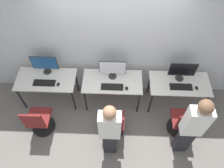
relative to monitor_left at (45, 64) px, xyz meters
name	(u,v)px	position (x,y,z in m)	size (l,w,h in m)	color
ground_plane	(112,112)	(1.37, -0.50, -1.00)	(20.00, 20.00, 0.00)	slate
wall_back	(113,42)	(1.37, 0.24, 0.40)	(12.00, 0.05, 2.80)	#B7BCC1
desk_left	(47,82)	(0.00, -0.19, -0.34)	(1.21, 0.61, 0.75)	silver
monitor_left	(45,64)	(0.00, 0.00, 0.00)	(0.53, 0.17, 0.45)	#2D2D2D
keyboard_left	(44,83)	(0.00, -0.30, -0.24)	(0.44, 0.16, 0.02)	black
mouse_left	(58,84)	(0.29, -0.33, -0.23)	(0.06, 0.09, 0.03)	black
office_chair_left	(39,121)	(-0.06, -0.96, -0.64)	(0.48, 0.48, 0.88)	black
desk_center	(112,84)	(1.37, -0.19, -0.34)	(1.21, 0.61, 0.75)	silver
monitor_center	(113,69)	(1.37, -0.08, 0.00)	(0.53, 0.17, 0.45)	#2D2D2D
keyboard_center	(112,87)	(1.37, -0.35, -0.24)	(0.44, 0.16, 0.02)	black
mouse_center	(127,88)	(1.66, -0.38, -0.23)	(0.06, 0.09, 0.03)	black
office_chair_center	(113,124)	(1.41, -0.96, -0.64)	(0.48, 0.48, 0.88)	black
person_center	(110,131)	(1.37, -1.33, -0.13)	(0.36, 0.21, 1.60)	#232328
desk_right	(179,86)	(2.74, -0.19, -0.34)	(1.21, 0.61, 0.75)	silver
monitor_right	(182,71)	(2.74, -0.08, 0.00)	(0.53, 0.17, 0.45)	#2D2D2D
keyboard_right	(181,87)	(2.74, -0.30, -0.24)	(0.44, 0.16, 0.02)	black
mouse_right	(197,88)	(3.04, -0.31, -0.23)	(0.06, 0.09, 0.03)	black
office_chair_right	(182,123)	(2.78, -0.88, -0.64)	(0.48, 0.48, 0.88)	black
person_right	(192,127)	(2.73, -1.25, -0.05)	(0.36, 0.23, 1.72)	#232328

